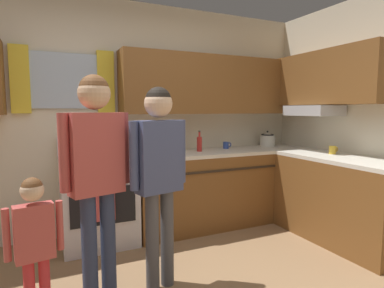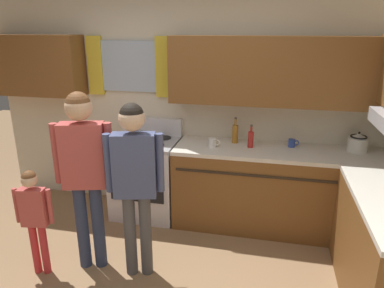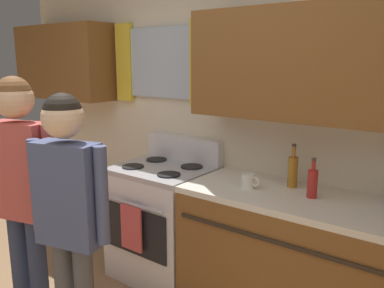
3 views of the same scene
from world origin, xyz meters
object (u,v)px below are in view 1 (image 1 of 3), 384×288
bottle_oil_amber (181,142)px  mug_cobalt_blue (226,145)px  bottle_sauce_red (199,144)px  mug_ceramic_white (170,150)px  stovetop_kettle (267,139)px  mug_mustard_yellow (333,150)px  adult_in_plaid (159,164)px  small_child (35,238)px  adult_holding_child (96,162)px  stove_oven (98,199)px

bottle_oil_amber → mug_cobalt_blue: (0.61, -0.02, -0.07)m
bottle_sauce_red → mug_cobalt_blue: bearing=14.0°
mug_ceramic_white → stovetop_kettle: bearing=7.1°
bottle_sauce_red → mug_cobalt_blue: (0.43, 0.11, -0.05)m
mug_cobalt_blue → bottle_sauce_red: bearing=-166.0°
mug_mustard_yellow → adult_in_plaid: (-2.13, -0.27, 0.04)m
mug_ceramic_white → small_child: mug_ceramic_white is taller
bottle_sauce_red → adult_holding_child: (-1.34, -1.08, 0.03)m
mug_ceramic_white → mug_mustard_yellow: bearing=-24.6°
mug_mustard_yellow → bottle_oil_amber: bearing=146.5°
mug_mustard_yellow → stovetop_kettle: (-0.17, 0.94, 0.05)m
stovetop_kettle → small_child: (-2.82, -1.39, -0.37)m
adult_holding_child → mug_cobalt_blue: bearing=34.0°
bottle_sauce_red → bottle_oil_amber: bearing=145.5°
bottle_sauce_red → mug_ceramic_white: 0.40m
bottle_oil_amber → adult_holding_child: adult_holding_child is taller
mug_mustard_yellow → stovetop_kettle: bearing=100.1°
adult_holding_child → bottle_sauce_red: bearing=39.1°
stove_oven → mug_ceramic_white: 0.92m
small_child → bottle_sauce_red: bearing=36.4°
adult_in_plaid → stove_oven: bearing=105.5°
stove_oven → bottle_sauce_red: bearing=1.0°
bottle_oil_amber → small_child: bottle_oil_amber is taller
mug_mustard_yellow → small_child: size_ratio=0.12×
bottle_oil_amber → mug_mustard_yellow: 1.71m
stove_oven → adult_holding_child: adult_holding_child is taller
mug_mustard_yellow → stovetop_kettle: size_ratio=0.44×
stovetop_kettle → adult_in_plaid: size_ratio=0.18×
mug_ceramic_white → bottle_oil_amber: bearing=41.9°
adult_in_plaid → mug_mustard_yellow: bearing=7.2°
mug_ceramic_white → adult_in_plaid: 1.13m
mug_ceramic_white → adult_in_plaid: adult_in_plaid is taller
mug_cobalt_blue → mug_mustard_yellow: mug_mustard_yellow is taller
mug_cobalt_blue → adult_holding_child: 2.14m
bottle_sauce_red → adult_holding_child: bearing=-140.9°
bottle_sauce_red → small_child: bearing=-143.6°
adult_in_plaid → mug_cobalt_blue: bearing=42.5°
mug_ceramic_white → mug_mustard_yellow: 1.81m
mug_mustard_yellow → adult_in_plaid: size_ratio=0.08×
bottle_oil_amber → small_child: 2.13m
mug_ceramic_white → adult_holding_child: bearing=-132.9°
bottle_sauce_red → small_child: (-1.74, -1.28, -0.37)m
stove_oven → stovetop_kettle: bearing=3.4°
mug_ceramic_white → mug_mustard_yellow: (1.64, -0.75, -0.00)m
mug_mustard_yellow → mug_cobalt_blue: bearing=131.3°
bottle_sauce_red → bottle_oil_amber: bottle_oil_amber is taller
mug_cobalt_blue → small_child: 2.60m
bottle_oil_amber → adult_in_plaid: size_ratio=0.18×
stove_oven → stovetop_kettle: 2.32m
stove_oven → mug_cobalt_blue: size_ratio=9.58×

